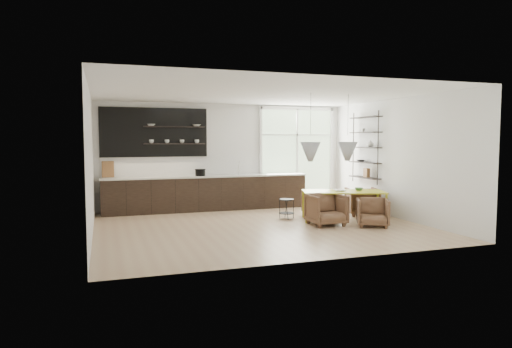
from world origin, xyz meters
The scene contains 11 objects.
room centered at (0.58, 1.10, 1.46)m, with size 7.02×6.01×2.91m.
kitchen_run centered at (-0.69, 2.69, 0.60)m, with size 5.54×0.69×2.75m.
right_shelving centered at (3.36, 1.17, 1.65)m, with size 0.26×1.22×1.90m.
dining_table centered at (2.10, 0.09, 0.65)m, with size 2.08×1.44×0.70m.
armchair_back_left centered at (1.84, 0.92, 0.31)m, with size 0.66×0.68×0.62m, color brown.
armchair_back_right centered at (2.94, 0.62, 0.35)m, with size 0.75×0.77×0.70m, color brown.
armchair_front_left centered at (1.43, -0.35, 0.35)m, with size 0.75×0.77×0.70m, color brown.
armchair_front_right centered at (2.33, -0.79, 0.31)m, with size 0.67×0.68×0.62m, color brown.
wire_stool centered at (0.92, 0.74, 0.31)m, with size 0.38×0.38×0.47m.
table_book centered at (1.93, 0.21, 0.71)m, with size 0.24×0.32×0.03m, color white.
table_bowl centered at (2.53, 0.12, 0.73)m, with size 0.20×0.20×0.06m, color #4D8051.
Camera 1 is at (-3.28, -9.38, 1.90)m, focal length 32.00 mm.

